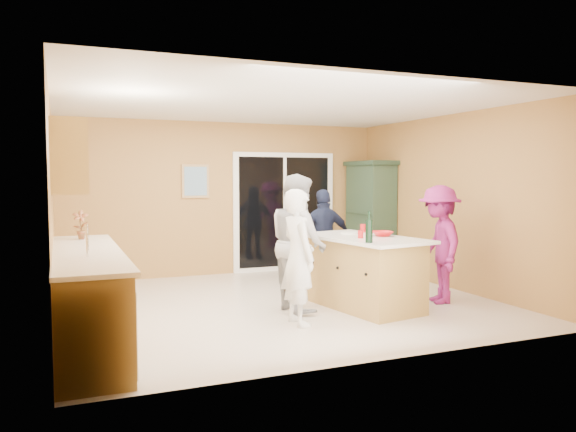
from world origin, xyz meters
name	(u,v)px	position (x,y,z in m)	size (l,w,h in m)	color
floor	(280,303)	(0.00, 0.00, 0.00)	(5.50, 5.50, 0.00)	beige
ceiling	(280,105)	(0.00, 0.00, 2.60)	(5.50, 5.00, 0.10)	silver
wall_back	(227,199)	(0.00, 2.50, 1.30)	(5.50, 0.10, 2.60)	tan
wall_front	(383,218)	(0.00, -2.50, 1.30)	(5.50, 0.10, 2.60)	tan
wall_left	(52,210)	(-2.75, 0.00, 1.30)	(0.10, 5.00, 2.60)	tan
wall_right	(452,202)	(2.75, 0.00, 1.30)	(0.10, 5.00, 2.60)	tan
left_cabinet_run	(87,301)	(-2.45, -1.05, 0.46)	(0.65, 3.05, 1.24)	#A78041
upper_cabinets	(68,158)	(-2.58, -0.20, 1.88)	(0.35, 1.60, 0.75)	#A78041
sliding_door	(284,212)	(1.05, 2.46, 1.05)	(1.90, 0.07, 2.10)	white
framed_picture	(195,181)	(-0.55, 2.48, 1.60)	(0.46, 0.04, 0.56)	tan
kitchen_island	(363,274)	(0.90, -0.60, 0.43)	(1.22, 1.87, 0.91)	#A78041
green_hutch	(371,217)	(2.49, 1.90, 0.95)	(0.56, 1.06, 1.95)	#213525
woman_white	(298,257)	(-0.19, -1.04, 0.77)	(0.56, 0.37, 1.54)	white
woman_grey	(298,242)	(0.08, -0.40, 0.85)	(0.83, 0.65, 1.71)	#A3A3A6
woman_navy	(324,238)	(1.03, 0.80, 0.74)	(0.87, 0.36, 1.49)	#1B1C3C
woman_magenta	(439,244)	(1.98, -0.73, 0.78)	(1.01, 0.58, 1.56)	#9A2176
serving_bowl	(382,234)	(1.16, -0.64, 0.94)	(0.26, 0.26, 0.06)	red
tulip_vase	(81,225)	(-2.45, 0.16, 1.11)	(0.18, 0.12, 0.35)	red
tumbler_near	(363,228)	(1.18, -0.11, 0.97)	(0.08, 0.08, 0.11)	red
tumbler_far	(361,234)	(0.78, -0.74, 0.96)	(0.07, 0.07, 0.10)	red
wine_bottle	(369,230)	(0.63, -1.19, 1.05)	(0.08, 0.08, 0.37)	black
white_plate	(349,233)	(0.93, -0.16, 0.92)	(0.23, 0.23, 0.02)	silver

